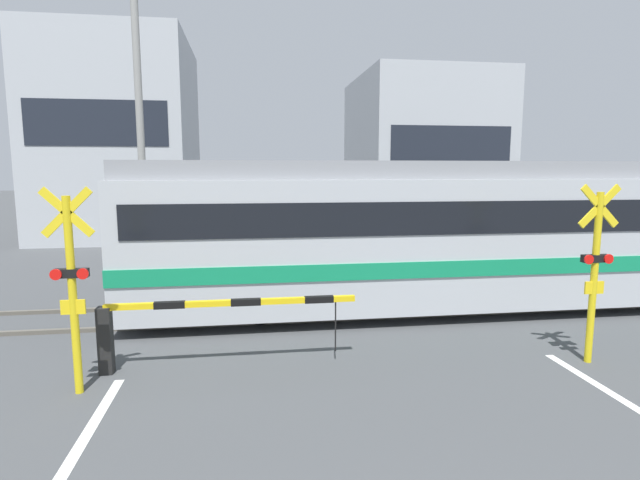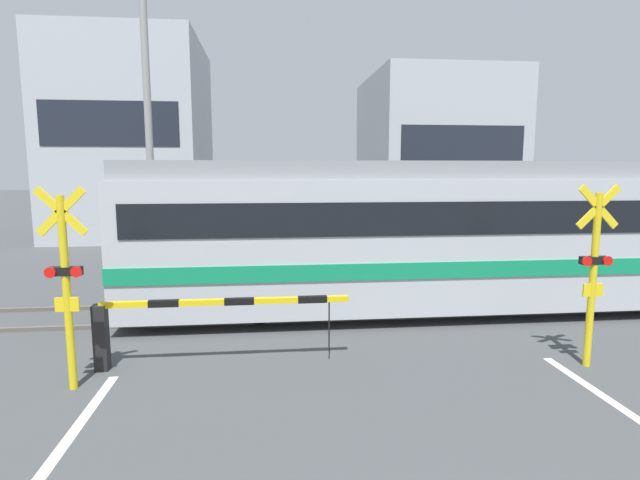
{
  "view_description": "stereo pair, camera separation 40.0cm",
  "coord_description": "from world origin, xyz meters",
  "views": [
    {
      "loc": [
        -1.52,
        -0.67,
        3.08
      ],
      "look_at": [
        0.0,
        9.71,
        1.6
      ],
      "focal_mm": 28.0,
      "sensor_mm": 36.0,
      "label": 1
    },
    {
      "loc": [
        -1.12,
        -0.72,
        3.08
      ],
      "look_at": [
        0.0,
        9.71,
        1.6
      ],
      "focal_mm": 28.0,
      "sensor_mm": 36.0,
      "label": 2
    }
  ],
  "objects": [
    {
      "name": "utility_pole_streetside",
      "position": [
        -4.64,
        15.16,
        4.49
      ],
      "size": [
        0.22,
        0.22,
        8.99
      ],
      "color": "gray",
      "rests_on": "ground_plane"
    },
    {
      "name": "crossing_signal_right",
      "position": [
        3.89,
        6.33,
        1.57
      ],
      "size": [
        0.68,
        0.15,
        2.86
      ],
      "color": "yellow",
      "rests_on": "ground_plane"
    },
    {
      "name": "rail_track_far",
      "position": [
        0.0,
        10.53,
        0.04
      ],
      "size": [
        50.0,
        0.1,
        0.08
      ],
      "color": "#5B564C",
      "rests_on": "ground_plane"
    },
    {
      "name": "commuter_train",
      "position": [
        3.2,
        9.81,
        1.74
      ],
      "size": [
        14.55,
        2.85,
        3.25
      ],
      "color": "#B7BCC1",
      "rests_on": "ground_plane"
    },
    {
      "name": "building_left_of_street",
      "position": [
        -7.22,
        23.93,
        4.44
      ],
      "size": [
        6.38,
        7.6,
        8.88
      ],
      "color": "#B2B7BC",
      "rests_on": "ground_plane"
    },
    {
      "name": "building_right_of_street",
      "position": [
        7.26,
        23.93,
        3.81
      ],
      "size": [
        6.45,
        7.6,
        7.63
      ],
      "color": "#B2B7BC",
      "rests_on": "ground_plane"
    },
    {
      "name": "rail_track_near",
      "position": [
        0.0,
        9.09,
        0.04
      ],
      "size": [
        50.0,
        0.1,
        0.08
      ],
      "color": "#5B564C",
      "rests_on": "ground_plane"
    },
    {
      "name": "crossing_barrier_far",
      "position": [
        2.63,
        12.66,
        0.79
      ],
      "size": [
        3.95,
        0.2,
        1.08
      ],
      "color": "black",
      "rests_on": "ground_plane"
    },
    {
      "name": "crossing_signal_left",
      "position": [
        -3.89,
        6.33,
        1.57
      ],
      "size": [
        0.68,
        0.15,
        2.86
      ],
      "color": "yellow",
      "rests_on": "ground_plane"
    },
    {
      "name": "crossing_barrier_near",
      "position": [
        -2.63,
        6.99,
        0.79
      ],
      "size": [
        3.95,
        0.2,
        1.08
      ],
      "color": "black",
      "rests_on": "ground_plane"
    }
  ]
}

